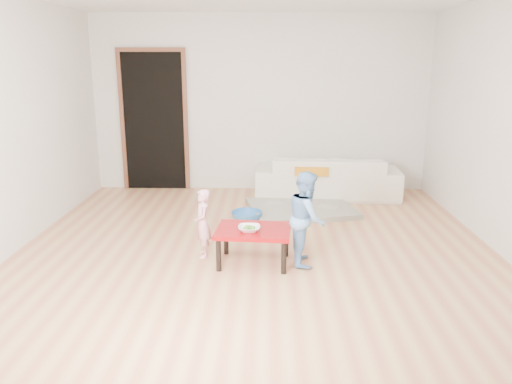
{
  "coord_description": "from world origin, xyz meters",
  "views": [
    {
      "loc": [
        0.11,
        -5.03,
        1.93
      ],
      "look_at": [
        0.0,
        -0.2,
        0.65
      ],
      "focal_mm": 35.0,
      "sensor_mm": 36.0,
      "label": 1
    }
  ],
  "objects_px": {
    "sofa": "(327,176)",
    "child_blue": "(307,218)",
    "bowl": "(249,229)",
    "basin": "(247,216)",
    "red_table": "(254,246)",
    "child_pink": "(203,223)"
  },
  "relations": [
    {
      "from": "child_pink",
      "to": "child_blue",
      "type": "height_order",
      "value": "child_blue"
    },
    {
      "from": "sofa",
      "to": "basin",
      "type": "distance_m",
      "value": 1.65
    },
    {
      "from": "bowl",
      "to": "child_pink",
      "type": "distance_m",
      "value": 0.54
    },
    {
      "from": "child_pink",
      "to": "basin",
      "type": "bearing_deg",
      "value": 146.51
    },
    {
      "from": "basin",
      "to": "sofa",
      "type": "bearing_deg",
      "value": 46.81
    },
    {
      "from": "sofa",
      "to": "child_pink",
      "type": "bearing_deg",
      "value": 60.55
    },
    {
      "from": "red_table",
      "to": "child_blue",
      "type": "xyz_separation_m",
      "value": [
        0.51,
        0.04,
        0.28
      ]
    },
    {
      "from": "child_pink",
      "to": "basin",
      "type": "height_order",
      "value": "child_pink"
    },
    {
      "from": "child_pink",
      "to": "child_blue",
      "type": "distance_m",
      "value": 1.04
    },
    {
      "from": "sofa",
      "to": "red_table",
      "type": "height_order",
      "value": "sofa"
    },
    {
      "from": "red_table",
      "to": "child_blue",
      "type": "height_order",
      "value": "child_blue"
    },
    {
      "from": "bowl",
      "to": "child_pink",
      "type": "height_order",
      "value": "child_pink"
    },
    {
      "from": "child_blue",
      "to": "basin",
      "type": "height_order",
      "value": "child_blue"
    },
    {
      "from": "sofa",
      "to": "red_table",
      "type": "relative_size",
      "value": 2.87
    },
    {
      "from": "bowl",
      "to": "basin",
      "type": "bearing_deg",
      "value": 93.33
    },
    {
      "from": "child_pink",
      "to": "child_blue",
      "type": "bearing_deg",
      "value": 67.7
    },
    {
      "from": "red_table",
      "to": "bowl",
      "type": "xyz_separation_m",
      "value": [
        -0.04,
        -0.07,
        0.2
      ]
    },
    {
      "from": "child_blue",
      "to": "basin",
      "type": "bearing_deg",
      "value": 26.78
    },
    {
      "from": "red_table",
      "to": "child_blue",
      "type": "relative_size",
      "value": 0.78
    },
    {
      "from": "red_table",
      "to": "child_blue",
      "type": "bearing_deg",
      "value": 4.17
    },
    {
      "from": "sofa",
      "to": "child_blue",
      "type": "distance_m",
      "value": 2.54
    },
    {
      "from": "sofa",
      "to": "child_pink",
      "type": "xyz_separation_m",
      "value": [
        -1.51,
        -2.35,
        0.05
      ]
    }
  ]
}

